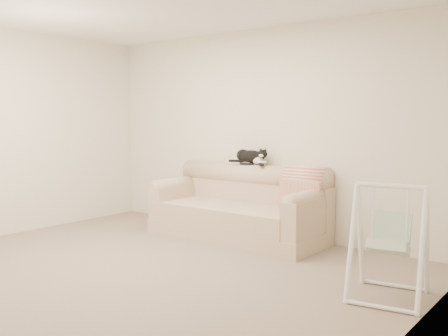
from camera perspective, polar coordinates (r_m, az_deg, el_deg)
name	(u,v)px	position (r m, az deg, el deg)	size (l,w,h in m)	color
ground_plane	(148,268)	(5.07, -8.64, -11.29)	(5.00, 5.00, 0.00)	#7C6A5A
room_shell	(146,113)	(4.85, -8.90, 6.25)	(5.04, 4.04, 2.60)	beige
sofa	(240,210)	(6.21, 1.88, -4.78)	(2.20, 0.93, 0.90)	#C4AB8D
remote_a	(247,163)	(6.34, 2.60, 0.54)	(0.19, 0.07, 0.03)	black
remote_b	(261,165)	(6.19, 4.26, 0.38)	(0.15, 0.16, 0.02)	black
tuxedo_cat	(251,156)	(6.33, 3.11, 1.34)	(0.54, 0.23, 0.21)	black
throw_blanket	(307,183)	(5.92, 9.41, -1.69)	(0.52, 0.38, 0.58)	#CF5531
baby_swing	(389,241)	(4.32, 18.37, -7.94)	(0.67, 0.70, 0.96)	white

